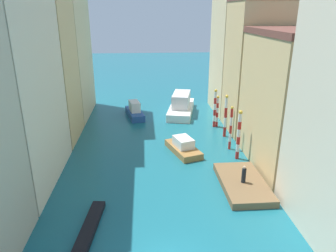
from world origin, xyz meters
TOP-DOWN VIEW (x-y plane):
  - ground_plane at (0.00, 24.50)m, footprint 154.00×154.00m
  - building_left_1 at (-12.69, 11.39)m, footprint 7.36×11.67m
  - building_left_2 at (-12.69, 21.18)m, footprint 7.36×7.62m
  - building_left_3 at (-12.69, 30.49)m, footprint 7.36×10.95m
  - building_right_1 at (12.69, 12.90)m, footprint 7.36×10.99m
  - building_right_2 at (12.69, 22.39)m, footprint 7.36×7.32m
  - building_right_3 at (12.69, 30.58)m, footprint 7.36×8.81m
  - waterfront_dock at (6.96, 8.71)m, footprint 3.64×6.80m
  - person_on_dock at (6.87, 8.40)m, footprint 0.36×0.36m
  - mooring_pole_0 at (8.01, 14.11)m, footprint 0.39×0.39m
  - mooring_pole_1 at (7.84, 16.48)m, footprint 0.31×0.31m
  - mooring_pole_2 at (8.20, 20.16)m, footprint 0.37×0.37m
  - mooring_pole_3 at (7.68, 23.57)m, footprint 0.37×0.37m
  - mooring_pole_4 at (8.04, 23.70)m, footprint 0.34×0.34m
  - vaporetto_white at (4.10, 29.72)m, footprint 5.07×9.72m
  - gondola_black at (-5.36, 2.32)m, footprint 1.86×9.05m
  - motorboat_0 at (-2.63, 28.47)m, footprint 2.94×5.79m
  - motorboat_1 at (2.74, 16.04)m, footprint 3.66×5.47m

SIDE VIEW (x-z plane):
  - ground_plane at x=0.00m, z-range 0.00..0.00m
  - gondola_black at x=-5.36m, z-range 0.00..0.39m
  - waterfront_dock at x=6.96m, z-range 0.00..0.59m
  - motorboat_1 at x=2.74m, z-range -0.22..1.44m
  - motorboat_0 at x=-2.63m, z-range -0.31..1.94m
  - vaporetto_white at x=4.10m, z-range -0.36..2.64m
  - person_on_dock at x=6.87m, z-range 0.54..2.06m
  - mooring_pole_4 at x=8.04m, z-range 0.05..4.14m
  - mooring_pole_1 at x=7.84m, z-range 0.05..4.88m
  - mooring_pole_3 at x=7.68m, z-range 0.06..5.02m
  - mooring_pole_2 at x=8.20m, z-range 0.06..5.16m
  - mooring_pole_0 at x=8.01m, z-range 0.06..5.18m
  - building_right_1 at x=12.69m, z-range 0.01..12.70m
  - building_left_1 at x=-12.69m, z-range 0.01..15.76m
  - building_right_2 at x=12.69m, z-range 0.01..15.86m
  - building_right_3 at x=12.69m, z-range 0.01..17.70m
  - building_left_2 at x=-12.69m, z-range 0.01..17.91m
  - building_left_3 at x=-12.69m, z-range 0.01..20.99m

